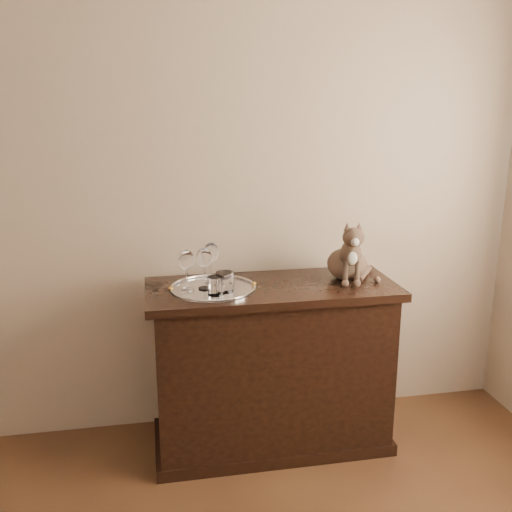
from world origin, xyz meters
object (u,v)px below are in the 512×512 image
at_px(wine_glass_c, 187,270).
at_px(tumbler_a, 225,282).
at_px(cat, 348,249).
at_px(wine_glass_d, 204,268).
at_px(tray, 213,289).
at_px(sideboard, 271,366).
at_px(tumbler_b, 216,286).
at_px(wine_glass_b, 211,263).

xyz_separation_m(wine_glass_c, tumbler_a, (0.17, -0.05, -0.05)).
bearing_deg(wine_glass_c, tumbler_a, -16.93).
bearing_deg(cat, tumbler_a, -161.22).
bearing_deg(wine_glass_d, tray, -7.23).
relative_size(sideboard, tumbler_b, 14.08).
height_order(tray, tumbler_b, tumbler_b).
xyz_separation_m(wine_glass_b, cat, (0.67, -0.04, 0.05)).
relative_size(tray, tumbler_b, 4.69).
distance_m(sideboard, tumbler_a, 0.54).
distance_m(tray, wine_glass_d, 0.11).
bearing_deg(tumbler_b, cat, 12.60).
xyz_separation_m(wine_glass_b, wine_glass_c, (-0.12, -0.10, -0.00)).
distance_m(tumbler_b, cat, 0.69).
bearing_deg(sideboard, wine_glass_c, -176.51).
bearing_deg(wine_glass_c, tray, 1.84).
xyz_separation_m(sideboard, tumbler_a, (-0.24, -0.08, 0.48)).
xyz_separation_m(tumbler_b, cat, (0.67, 0.15, 0.10)).
relative_size(wine_glass_b, tumbler_b, 2.29).
height_order(wine_glass_d, tumbler_a, wine_glass_d).
bearing_deg(cat, wine_glass_d, -167.20).
height_order(wine_glass_c, cat, cat).
distance_m(sideboard, tray, 0.52).
bearing_deg(tumbler_b, sideboard, 21.73).
bearing_deg(wine_glass_b, wine_glass_c, -140.61).
relative_size(sideboard, tumbler_a, 12.92).
bearing_deg(cat, tumbler_b, -158.88).
relative_size(tray, tumbler_a, 4.31).
bearing_deg(wine_glass_d, tumbler_b, -67.21).
xyz_separation_m(wine_glass_b, tumbler_b, (-0.00, -0.19, -0.06)).
bearing_deg(wine_glass_c, tumbler_b, -35.62).
bearing_deg(tumbler_a, wine_glass_b, 106.03).
distance_m(wine_glass_c, cat, 0.80).
bearing_deg(tumbler_a, wine_glass_d, 145.18).
distance_m(wine_glass_b, cat, 0.67).
height_order(wine_glass_c, wine_glass_d, wine_glass_d).
bearing_deg(tumbler_b, tray, 91.82).
height_order(wine_glass_b, cat, cat).
distance_m(wine_glass_b, wine_glass_d, 0.10).
height_order(sideboard, cat, cat).
xyz_separation_m(sideboard, wine_glass_c, (-0.41, -0.02, 0.53)).
height_order(tumbler_b, cat, cat).
height_order(tray, wine_glass_d, wine_glass_d).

